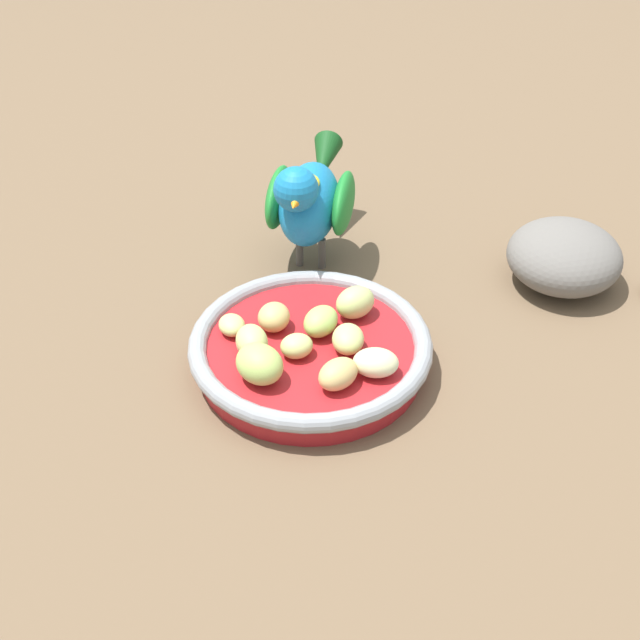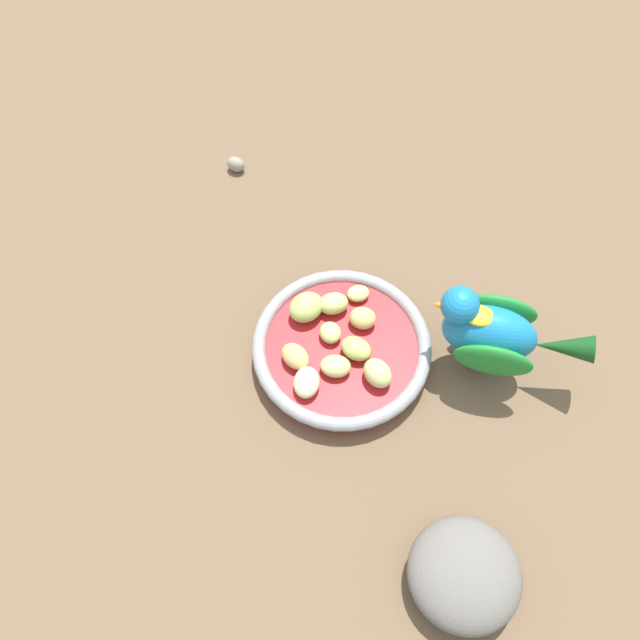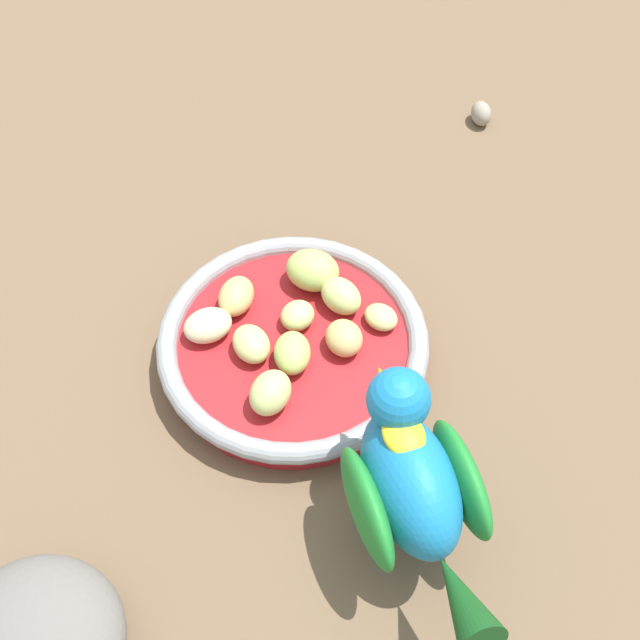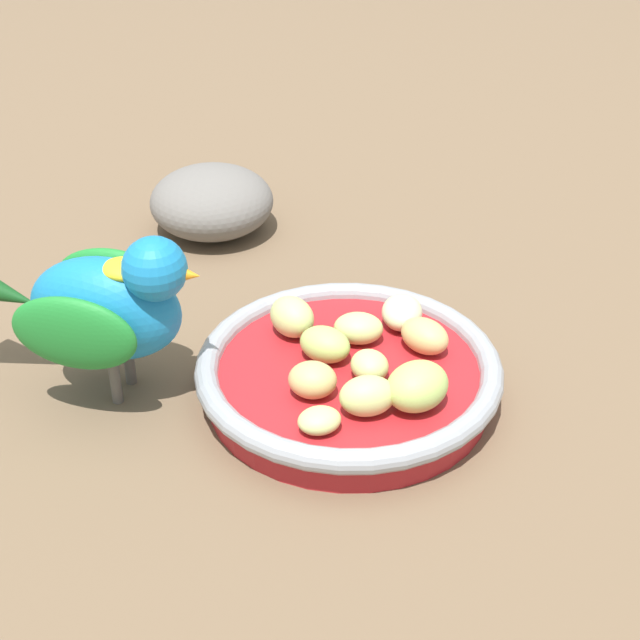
% 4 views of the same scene
% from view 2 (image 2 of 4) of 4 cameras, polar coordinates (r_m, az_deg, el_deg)
% --- Properties ---
extents(ground_plane, '(4.00, 4.00, 0.00)m').
position_cam_2_polar(ground_plane, '(0.71, 0.94, -1.89)').
color(ground_plane, brown).
extents(feeding_bowl, '(0.19, 0.19, 0.03)m').
position_cam_2_polar(feeding_bowl, '(0.69, 1.92, -2.56)').
color(feeding_bowl, '#AD1E23').
rests_on(feeding_bowl, ground_plane).
extents(apple_piece_0, '(0.03, 0.03, 0.02)m').
position_cam_2_polar(apple_piece_0, '(0.68, 0.82, -1.12)').
color(apple_piece_0, '#C6D17A').
rests_on(apple_piece_0, feeding_bowl).
extents(apple_piece_1, '(0.05, 0.05, 0.03)m').
position_cam_2_polar(apple_piece_1, '(0.69, -1.23, 1.15)').
color(apple_piece_1, '#B2CC66').
rests_on(apple_piece_1, feeding_bowl).
extents(apple_piece_2, '(0.04, 0.04, 0.02)m').
position_cam_2_polar(apple_piece_2, '(0.67, 3.23, -2.55)').
color(apple_piece_2, '#B2CC66').
rests_on(apple_piece_2, feeding_bowl).
extents(apple_piece_3, '(0.02, 0.03, 0.02)m').
position_cam_2_polar(apple_piece_3, '(0.66, 1.39, -4.12)').
color(apple_piece_3, '#C6D17A').
rests_on(apple_piece_3, feeding_bowl).
extents(apple_piece_4, '(0.03, 0.04, 0.02)m').
position_cam_2_polar(apple_piece_4, '(0.70, 1.41, 1.45)').
color(apple_piece_4, '#C6D17A').
rests_on(apple_piece_4, feeding_bowl).
extents(apple_piece_5, '(0.03, 0.03, 0.02)m').
position_cam_2_polar(apple_piece_5, '(0.69, 3.81, 0.17)').
color(apple_piece_5, tan).
rests_on(apple_piece_5, feeding_bowl).
extents(apple_piece_6, '(0.04, 0.04, 0.03)m').
position_cam_2_polar(apple_piece_6, '(0.66, 5.13, -4.72)').
color(apple_piece_6, '#C6D17A').
rests_on(apple_piece_6, feeding_bowl).
extents(apple_piece_7, '(0.03, 0.03, 0.01)m').
position_cam_2_polar(apple_piece_7, '(0.71, 3.41, 2.36)').
color(apple_piece_7, '#C6D17A').
rests_on(apple_piece_7, feeding_bowl).
extents(apple_piece_8, '(0.04, 0.04, 0.02)m').
position_cam_2_polar(apple_piece_8, '(0.67, -2.19, -3.25)').
color(apple_piece_8, tan).
rests_on(apple_piece_8, feeding_bowl).
extents(apple_piece_9, '(0.04, 0.03, 0.02)m').
position_cam_2_polar(apple_piece_9, '(0.66, -1.19, -5.55)').
color(apple_piece_9, beige).
rests_on(apple_piece_9, feeding_bowl).
extents(parrot, '(0.09, 0.17, 0.12)m').
position_cam_2_polar(parrot, '(0.67, 15.11, -1.06)').
color(parrot, '#59544C').
rests_on(parrot, ground_plane).
extents(rock_large, '(0.13, 0.13, 0.05)m').
position_cam_2_polar(rock_large, '(0.62, 12.68, -21.16)').
color(rock_large, slate).
rests_on(rock_large, ground_plane).
extents(pebble_0, '(0.02, 0.03, 0.02)m').
position_cam_2_polar(pebble_0, '(0.86, -7.48, 13.53)').
color(pebble_0, gray).
rests_on(pebble_0, ground_plane).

